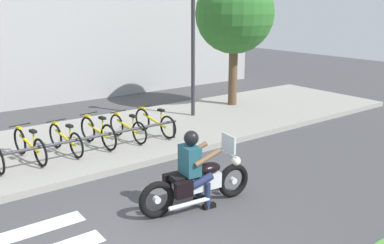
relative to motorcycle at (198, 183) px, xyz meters
name	(u,v)px	position (x,y,z in m)	size (l,w,h in m)	color
sidewalk	(25,155)	(-1.83, 4.41, -0.39)	(24.00, 4.40, 0.15)	gray
motorcycle	(198,183)	(0.00, 0.00, 0.00)	(2.26, 0.72, 1.25)	black
rider	(194,164)	(-0.08, 0.01, 0.37)	(0.67, 0.58, 1.45)	#1E4C59
bicycle_2	(30,145)	(-1.85, 3.79, 0.03)	(0.48, 1.69, 0.76)	black
bicycle_3	(65,139)	(-1.03, 3.79, 0.02)	(0.48, 1.61, 0.74)	black
bicycle_4	(98,132)	(-0.21, 3.79, 0.04)	(0.48, 1.60, 0.79)	black
bicycle_5	(128,128)	(0.61, 3.79, 0.02)	(0.48, 1.58, 0.72)	black
bicycle_6	(155,122)	(1.42, 3.79, 0.03)	(0.48, 1.70, 0.75)	black
bike_rack	(74,142)	(-1.03, 3.23, 0.11)	(5.51, 0.07, 0.49)	#333338
street_lamp	(193,41)	(3.47, 4.81, 2.01)	(0.28, 0.28, 4.05)	#2D2D33
tree_near_rack	(234,14)	(5.50, 5.21, 2.77)	(2.66, 2.66, 4.59)	brown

